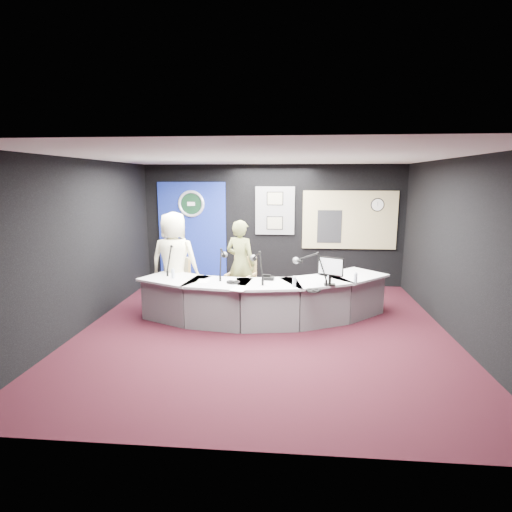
# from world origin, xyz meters

# --- Properties ---
(ground) EXTENTS (6.00, 6.00, 0.00)m
(ground) POSITION_xyz_m (0.00, 0.00, 0.00)
(ground) COLOR black
(ground) RESTS_ON ground
(ceiling) EXTENTS (6.00, 6.00, 0.02)m
(ceiling) POSITION_xyz_m (0.00, 0.00, 2.80)
(ceiling) COLOR silver
(ceiling) RESTS_ON ground
(wall_back) EXTENTS (6.00, 0.02, 2.80)m
(wall_back) POSITION_xyz_m (0.00, 3.00, 1.40)
(wall_back) COLOR black
(wall_back) RESTS_ON ground
(wall_front) EXTENTS (6.00, 0.02, 2.80)m
(wall_front) POSITION_xyz_m (0.00, -3.00, 1.40)
(wall_front) COLOR black
(wall_front) RESTS_ON ground
(wall_left) EXTENTS (0.02, 6.00, 2.80)m
(wall_left) POSITION_xyz_m (-3.00, 0.00, 1.40)
(wall_left) COLOR black
(wall_left) RESTS_ON ground
(wall_right) EXTENTS (0.02, 6.00, 2.80)m
(wall_right) POSITION_xyz_m (3.00, 0.00, 1.40)
(wall_right) COLOR black
(wall_right) RESTS_ON ground
(broadcast_desk) EXTENTS (4.50, 1.90, 0.75)m
(broadcast_desk) POSITION_xyz_m (-0.05, 0.55, 0.38)
(broadcast_desk) COLOR silver
(broadcast_desk) RESTS_ON ground
(backdrop_panel) EXTENTS (1.60, 0.05, 2.30)m
(backdrop_panel) POSITION_xyz_m (-1.90, 2.97, 1.25)
(backdrop_panel) COLOR navy
(backdrop_panel) RESTS_ON wall_back
(agency_seal) EXTENTS (0.63, 0.07, 0.63)m
(agency_seal) POSITION_xyz_m (-1.90, 2.93, 1.90)
(agency_seal) COLOR silver
(agency_seal) RESTS_ON backdrop_panel
(seal_center) EXTENTS (0.48, 0.01, 0.48)m
(seal_center) POSITION_xyz_m (-1.90, 2.94, 1.90)
(seal_center) COLOR black
(seal_center) RESTS_ON backdrop_panel
(pinboard) EXTENTS (0.90, 0.04, 1.10)m
(pinboard) POSITION_xyz_m (0.05, 2.97, 1.75)
(pinboard) COLOR slate
(pinboard) RESTS_ON wall_back
(framed_photo_upper) EXTENTS (0.34, 0.02, 0.27)m
(framed_photo_upper) POSITION_xyz_m (0.05, 2.94, 2.03)
(framed_photo_upper) COLOR gray
(framed_photo_upper) RESTS_ON pinboard
(framed_photo_lower) EXTENTS (0.34, 0.02, 0.27)m
(framed_photo_lower) POSITION_xyz_m (0.05, 2.94, 1.47)
(framed_photo_lower) COLOR gray
(framed_photo_lower) RESTS_ON pinboard
(booth_window_frame) EXTENTS (2.12, 0.06, 1.32)m
(booth_window_frame) POSITION_xyz_m (1.75, 2.97, 1.55)
(booth_window_frame) COLOR tan
(booth_window_frame) RESTS_ON wall_back
(booth_glow) EXTENTS (2.00, 0.02, 1.20)m
(booth_glow) POSITION_xyz_m (1.75, 2.96, 1.55)
(booth_glow) COLOR #D0C483
(booth_glow) RESTS_ON booth_window_frame
(equipment_rack) EXTENTS (0.55, 0.02, 0.75)m
(equipment_rack) POSITION_xyz_m (1.30, 2.94, 1.40)
(equipment_rack) COLOR black
(equipment_rack) RESTS_ON booth_window_frame
(wall_clock) EXTENTS (0.28, 0.01, 0.28)m
(wall_clock) POSITION_xyz_m (2.35, 2.94, 1.90)
(wall_clock) COLOR white
(wall_clock) RESTS_ON booth_window_frame
(armchair_left) EXTENTS (0.53, 0.53, 0.89)m
(armchair_left) POSITION_xyz_m (-1.77, 0.99, 0.45)
(armchair_left) COLOR tan
(armchair_left) RESTS_ON ground
(armchair_right) EXTENTS (0.63, 0.63, 0.87)m
(armchair_right) POSITION_xyz_m (-0.54, 1.29, 0.44)
(armchair_right) COLOR tan
(armchair_right) RESTS_ON ground
(draped_jacket) EXTENTS (0.50, 0.13, 0.70)m
(draped_jacket) POSITION_xyz_m (-1.80, 1.24, 0.62)
(draped_jacket) COLOR gray
(draped_jacket) RESTS_ON armchair_left
(person_man) EXTENTS (0.94, 0.64, 1.87)m
(person_man) POSITION_xyz_m (-1.77, 0.99, 0.94)
(person_man) COLOR #FBF7C9
(person_man) RESTS_ON ground
(person_woman) EXTENTS (0.73, 0.62, 1.70)m
(person_woman) POSITION_xyz_m (-0.54, 1.29, 0.85)
(person_woman) COLOR olive
(person_woman) RESTS_ON ground
(computer_monitor) EXTENTS (0.37, 0.20, 0.27)m
(computer_monitor) POSITION_xyz_m (1.07, 0.19, 1.07)
(computer_monitor) COLOR black
(computer_monitor) RESTS_ON broadcast_desk
(desk_phone) EXTENTS (0.21, 0.17, 0.05)m
(desk_phone) POSITION_xyz_m (0.05, 0.47, 0.78)
(desk_phone) COLOR black
(desk_phone) RESTS_ON broadcast_desk
(headphones_near) EXTENTS (0.24, 0.24, 0.04)m
(headphones_near) POSITION_xyz_m (0.78, -0.20, 0.77)
(headphones_near) COLOR black
(headphones_near) RESTS_ON broadcast_desk
(headphones_far) EXTENTS (0.24, 0.24, 0.04)m
(headphones_far) POSITION_xyz_m (-0.53, 0.19, 0.77)
(headphones_far) COLOR black
(headphones_far) RESTS_ON broadcast_desk
(paper_stack) EXTENTS (0.20, 0.28, 0.00)m
(paper_stack) POSITION_xyz_m (-1.06, 0.26, 0.75)
(paper_stack) COLOR white
(paper_stack) RESTS_ON broadcast_desk
(notepad) EXTENTS (0.31, 0.38, 0.00)m
(notepad) POSITION_xyz_m (-0.38, -0.15, 0.75)
(notepad) COLOR white
(notepad) RESTS_ON broadcast_desk
(boom_mic_a) EXTENTS (0.24, 0.73, 0.60)m
(boom_mic_a) POSITION_xyz_m (-1.71, 0.87, 1.05)
(boom_mic_a) COLOR black
(boom_mic_a) RESTS_ON broadcast_desk
(boom_mic_b) EXTENTS (0.16, 0.74, 0.60)m
(boom_mic_b) POSITION_xyz_m (-0.78, 0.61, 1.05)
(boom_mic_b) COLOR black
(boom_mic_b) RESTS_ON broadcast_desk
(boom_mic_c) EXTENTS (0.33, 0.70, 0.60)m
(boom_mic_c) POSITION_xyz_m (-0.13, 0.37, 1.05)
(boom_mic_c) COLOR black
(boom_mic_c) RESTS_ON broadcast_desk
(boom_mic_d) EXTENTS (0.61, 0.50, 0.60)m
(boom_mic_d) POSITION_xyz_m (0.76, 0.32, 1.05)
(boom_mic_d) COLOR black
(boom_mic_d) RESTS_ON broadcast_desk
(water_bottles) EXTENTS (3.22, 0.58, 0.18)m
(water_bottles) POSITION_xyz_m (-0.06, 0.30, 0.84)
(water_bottles) COLOR silver
(water_bottles) RESTS_ON broadcast_desk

